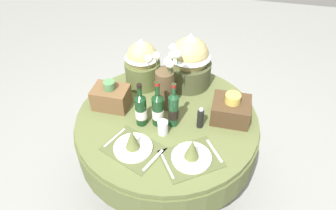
{
  "coord_description": "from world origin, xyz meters",
  "views": [
    {
      "loc": [
        0.35,
        -1.51,
        2.2
      ],
      "look_at": [
        0.0,
        0.03,
        0.82
      ],
      "focal_mm": 33.22,
      "sensor_mm": 36.0,
      "label": 1
    }
  ],
  "objects_px": {
    "place_setting_left": "(133,144)",
    "woven_basket_side_right": "(231,109)",
    "wine_bottle_left": "(141,109)",
    "woven_basket_side_left": "(111,97)",
    "gift_tub_back_left": "(142,61)",
    "pepper_mill": "(200,118)",
    "wine_bottle_rear": "(158,109)",
    "dining_table": "(167,132)",
    "gift_tub_back_centre": "(190,59)",
    "place_setting_right": "(192,154)",
    "tumbler_near_left": "(163,127)",
    "wine_bottle_centre": "(173,109)",
    "flower_vase": "(165,83)"
  },
  "relations": [
    {
      "from": "place_setting_left",
      "to": "woven_basket_side_right",
      "type": "xyz_separation_m",
      "value": [
        0.56,
        0.42,
        0.03
      ]
    },
    {
      "from": "wine_bottle_left",
      "to": "woven_basket_side_left",
      "type": "distance_m",
      "value": 0.29
    },
    {
      "from": "woven_basket_side_right",
      "to": "gift_tub_back_left",
      "type": "bearing_deg",
      "value": 160.5
    },
    {
      "from": "wine_bottle_left",
      "to": "pepper_mill",
      "type": "relative_size",
      "value": 2.0
    },
    {
      "from": "pepper_mill",
      "to": "woven_basket_side_right",
      "type": "relative_size",
      "value": 0.65
    },
    {
      "from": "wine_bottle_left",
      "to": "wine_bottle_rear",
      "type": "distance_m",
      "value": 0.11
    },
    {
      "from": "dining_table",
      "to": "gift_tub_back_centre",
      "type": "xyz_separation_m",
      "value": [
        0.08,
        0.41,
        0.37
      ]
    },
    {
      "from": "dining_table",
      "to": "place_setting_right",
      "type": "bearing_deg",
      "value": -55.26
    },
    {
      "from": "wine_bottle_rear",
      "to": "dining_table",
      "type": "bearing_deg",
      "value": 58.62
    },
    {
      "from": "place_setting_left",
      "to": "tumbler_near_left",
      "type": "bearing_deg",
      "value": 50.23
    },
    {
      "from": "wine_bottle_centre",
      "to": "tumbler_near_left",
      "type": "xyz_separation_m",
      "value": [
        -0.05,
        -0.1,
        -0.08
      ]
    },
    {
      "from": "place_setting_right",
      "to": "flower_vase",
      "type": "bearing_deg",
      "value": 121.01
    },
    {
      "from": "wine_bottle_centre",
      "to": "flower_vase",
      "type": "bearing_deg",
      "value": 118.91
    },
    {
      "from": "place_setting_left",
      "to": "wine_bottle_centre",
      "type": "xyz_separation_m",
      "value": [
        0.19,
        0.27,
        0.08
      ]
    },
    {
      "from": "gift_tub_back_left",
      "to": "gift_tub_back_centre",
      "type": "relative_size",
      "value": 0.91
    },
    {
      "from": "place_setting_left",
      "to": "gift_tub_back_centre",
      "type": "bearing_deg",
      "value": 74.0
    },
    {
      "from": "dining_table",
      "to": "woven_basket_side_right",
      "type": "xyz_separation_m",
      "value": [
        0.42,
        0.09,
        0.23
      ]
    },
    {
      "from": "place_setting_right",
      "to": "woven_basket_side_left",
      "type": "distance_m",
      "value": 0.72
    },
    {
      "from": "place_setting_right",
      "to": "wine_bottle_centre",
      "type": "relative_size",
      "value": 1.28
    },
    {
      "from": "flower_vase",
      "to": "tumbler_near_left",
      "type": "height_order",
      "value": "flower_vase"
    },
    {
      "from": "gift_tub_back_centre",
      "to": "woven_basket_side_left",
      "type": "bearing_deg",
      "value": -141.27
    },
    {
      "from": "tumbler_near_left",
      "to": "pepper_mill",
      "type": "bearing_deg",
      "value": 26.76
    },
    {
      "from": "gift_tub_back_left",
      "to": "gift_tub_back_centre",
      "type": "xyz_separation_m",
      "value": [
        0.34,
        0.08,
        0.02
      ]
    },
    {
      "from": "wine_bottle_centre",
      "to": "woven_basket_side_left",
      "type": "height_order",
      "value": "wine_bottle_centre"
    },
    {
      "from": "gift_tub_back_centre",
      "to": "dining_table",
      "type": "bearing_deg",
      "value": -100.34
    },
    {
      "from": "wine_bottle_left",
      "to": "tumbler_near_left",
      "type": "distance_m",
      "value": 0.18
    },
    {
      "from": "wine_bottle_centre",
      "to": "gift_tub_back_left",
      "type": "distance_m",
      "value": 0.51
    },
    {
      "from": "flower_vase",
      "to": "wine_bottle_rear",
      "type": "relative_size",
      "value": 1.37
    },
    {
      "from": "wine_bottle_centre",
      "to": "woven_basket_side_right",
      "type": "xyz_separation_m",
      "value": [
        0.36,
        0.14,
        -0.05
      ]
    },
    {
      "from": "place_setting_left",
      "to": "wine_bottle_left",
      "type": "distance_m",
      "value": 0.24
    },
    {
      "from": "wine_bottle_left",
      "to": "pepper_mill",
      "type": "xyz_separation_m",
      "value": [
        0.38,
        0.06,
        -0.05
      ]
    },
    {
      "from": "gift_tub_back_left",
      "to": "woven_basket_side_left",
      "type": "xyz_separation_m",
      "value": [
        -0.14,
        -0.3,
        -0.12
      ]
    },
    {
      "from": "wine_bottle_rear",
      "to": "place_setting_right",
      "type": "bearing_deg",
      "value": -43.19
    },
    {
      "from": "flower_vase",
      "to": "gift_tub_back_left",
      "type": "bearing_deg",
      "value": 136.53
    },
    {
      "from": "flower_vase",
      "to": "wine_bottle_centre",
      "type": "height_order",
      "value": "flower_vase"
    },
    {
      "from": "tumbler_near_left",
      "to": "woven_basket_side_right",
      "type": "relative_size",
      "value": 0.39
    },
    {
      "from": "place_setting_right",
      "to": "gift_tub_back_centre",
      "type": "relative_size",
      "value": 1.0
    },
    {
      "from": "flower_vase",
      "to": "gift_tub_back_left",
      "type": "xyz_separation_m",
      "value": [
        -0.22,
        0.21,
        0.01
      ]
    },
    {
      "from": "pepper_mill",
      "to": "wine_bottle_left",
      "type": "bearing_deg",
      "value": -171.63
    },
    {
      "from": "wine_bottle_centre",
      "to": "woven_basket_side_left",
      "type": "xyz_separation_m",
      "value": [
        -0.46,
        0.08,
        -0.05
      ]
    },
    {
      "from": "pepper_mill",
      "to": "gift_tub_back_left",
      "type": "bearing_deg",
      "value": 143.32
    },
    {
      "from": "place_setting_left",
      "to": "pepper_mill",
      "type": "xyz_separation_m",
      "value": [
        0.37,
        0.29,
        0.03
      ]
    },
    {
      "from": "dining_table",
      "to": "wine_bottle_left",
      "type": "bearing_deg",
      "value": -147.14
    },
    {
      "from": "pepper_mill",
      "to": "woven_basket_side_left",
      "type": "height_order",
      "value": "woven_basket_side_left"
    },
    {
      "from": "place_setting_right",
      "to": "wine_bottle_centre",
      "type": "height_order",
      "value": "wine_bottle_centre"
    },
    {
      "from": "place_setting_right",
      "to": "wine_bottle_left",
      "type": "xyz_separation_m",
      "value": [
        -0.38,
        0.23,
        0.08
      ]
    },
    {
      "from": "wine_bottle_centre",
      "to": "woven_basket_side_right",
      "type": "bearing_deg",
      "value": 21.63
    },
    {
      "from": "wine_bottle_centre",
      "to": "gift_tub_back_left",
      "type": "relative_size",
      "value": 0.86
    },
    {
      "from": "place_setting_right",
      "to": "wine_bottle_rear",
      "type": "bearing_deg",
      "value": 136.81
    },
    {
      "from": "pepper_mill",
      "to": "gift_tub_back_centre",
      "type": "height_order",
      "value": "gift_tub_back_centre"
    }
  ]
}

